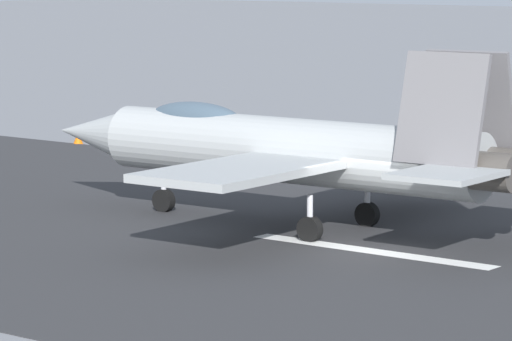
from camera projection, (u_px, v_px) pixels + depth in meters
name	position (u px, v px, depth m)	size (l,w,h in m)	color
ground_plane	(363.00, 251.00, 43.55)	(400.00, 400.00, 0.00)	slate
runway_strip	(364.00, 250.00, 43.54)	(240.00, 26.00, 0.02)	#2C2D2F
fighter_jet	(286.00, 148.00, 46.98)	(17.78, 14.19, 5.68)	#9FA3A3
marker_cone_mid	(314.00, 161.00, 60.54)	(0.44, 0.44, 0.55)	orange
marker_cone_far	(78.00, 138.00, 68.54)	(0.44, 0.44, 0.55)	orange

